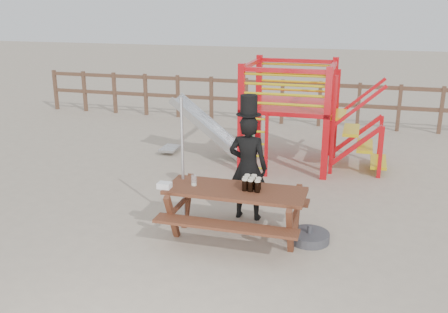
{
  "coord_description": "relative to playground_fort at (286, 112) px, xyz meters",
  "views": [
    {
      "loc": [
        1.61,
        -6.2,
        3.2
      ],
      "look_at": [
        -0.37,
        0.8,
        0.93
      ],
      "focal_mm": 40.0,
      "sensor_mm": 36.0,
      "label": 1
    }
  ],
  "objects": [
    {
      "name": "picnic_table",
      "position": [
        -0.1,
        -3.62,
        -0.6
      ],
      "size": [
        1.92,
        1.32,
        0.74
      ],
      "rotation": [
        0.0,
        0.0,
        -0.0
      ],
      "color": "brown",
      "rests_on": "ground"
    },
    {
      "name": "ground",
      "position": [
        -0.12,
        -3.58,
        -1.07
      ],
      "size": [
        60.0,
        60.0,
        0.0
      ],
      "primitive_type": "plane",
      "color": "tan",
      "rests_on": "ground"
    },
    {
      "name": "paper_bag",
      "position": [
        -1.05,
        -3.84,
        -0.29
      ],
      "size": [
        0.18,
        0.14,
        0.08
      ],
      "primitive_type": "cube",
      "rotation": [
        0.0,
        0.0,
        -0.0
      ],
      "color": "white",
      "rests_on": "picnic_table"
    },
    {
      "name": "stout_pints",
      "position": [
        0.11,
        -3.56,
        -0.24
      ],
      "size": [
        0.26,
        0.28,
        0.17
      ],
      "color": "black",
      "rests_on": "picnic_table"
    },
    {
      "name": "metal_pole",
      "position": [
        -0.93,
        -3.42,
        -0.11
      ],
      "size": [
        0.04,
        0.04,
        1.93
      ],
      "primitive_type": "cylinder",
      "color": "#B2B2B7",
      "rests_on": "ground"
    },
    {
      "name": "man_with_hat",
      "position": [
        -0.1,
        -2.87,
        -0.22
      ],
      "size": [
        0.6,
        0.41,
        1.91
      ],
      "rotation": [
        0.0,
        0.0,
        3.11
      ],
      "color": "black",
      "rests_on": "ground"
    },
    {
      "name": "back_fence",
      "position": [
        -0.12,
        3.42,
        -0.34
      ],
      "size": [
        15.09,
        0.09,
        1.2
      ],
      "color": "brown",
      "rests_on": "ground"
    },
    {
      "name": "playground_fort",
      "position": [
        0.0,
        0.0,
        0.0
      ],
      "size": [
        4.71,
        1.84,
        2.1
      ],
      "color": "red",
      "rests_on": "ground"
    },
    {
      "name": "parasol_base",
      "position": [
        0.92,
        -3.42,
        -1.01
      ],
      "size": [
        0.56,
        0.56,
        0.24
      ],
      "color": "#3D3D43",
      "rests_on": "ground"
    },
    {
      "name": "empty_glasses",
      "position": [
        -0.69,
        -3.63,
        -0.26
      ],
      "size": [
        0.08,
        0.08,
        0.15
      ],
      "color": "silver",
      "rests_on": "picnic_table"
    }
  ]
}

